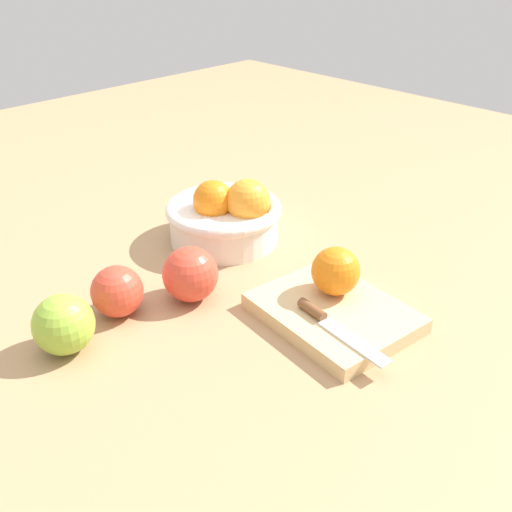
% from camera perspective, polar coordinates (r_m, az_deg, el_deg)
% --- Properties ---
extents(ground_plane, '(2.40, 2.40, 0.00)m').
position_cam_1_polar(ground_plane, '(0.85, -2.51, -4.53)').
color(ground_plane, tan).
extents(bowl, '(0.20, 0.20, 0.11)m').
position_cam_1_polar(bowl, '(1.00, -2.94, 3.89)').
color(bowl, white).
rests_on(bowl, ground_plane).
extents(cutting_board, '(0.22, 0.19, 0.02)m').
position_cam_1_polar(cutting_board, '(0.82, 7.51, -5.47)').
color(cutting_board, '#DBB77F').
rests_on(cutting_board, ground_plane).
extents(orange_on_board, '(0.07, 0.07, 0.07)m').
position_cam_1_polar(orange_on_board, '(0.82, 7.72, -1.46)').
color(orange_on_board, orange).
rests_on(orange_on_board, cutting_board).
extents(knife, '(0.16, 0.04, 0.01)m').
position_cam_1_polar(knife, '(0.77, 7.11, -6.44)').
color(knife, silver).
rests_on(knife, cutting_board).
extents(apple_front_left, '(0.07, 0.07, 0.07)m').
position_cam_1_polar(apple_front_left, '(0.83, -13.29, -3.36)').
color(apple_front_left, '#D6422D').
rests_on(apple_front_left, ground_plane).
extents(apple_front_left_2, '(0.08, 0.08, 0.08)m').
position_cam_1_polar(apple_front_left_2, '(0.78, -18.14, -6.32)').
color(apple_front_left_2, '#8EB738').
rests_on(apple_front_left_2, ground_plane).
extents(apple_front_left_3, '(0.08, 0.08, 0.08)m').
position_cam_1_polar(apple_front_left_3, '(0.84, -6.38, -1.77)').
color(apple_front_left_3, '#D6422D').
rests_on(apple_front_left_3, ground_plane).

